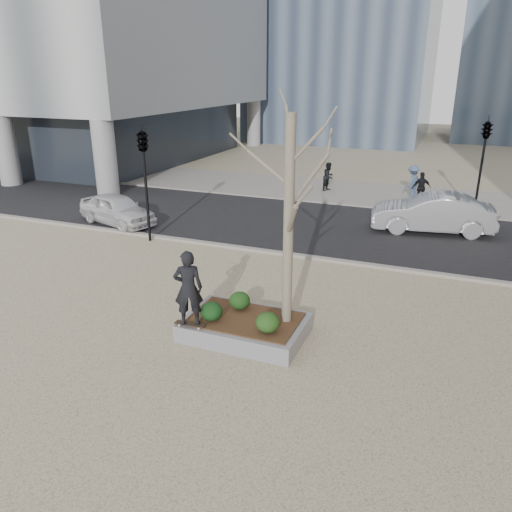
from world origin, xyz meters
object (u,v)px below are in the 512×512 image
at_px(skateboard, 190,325).
at_px(police_car, 117,209).
at_px(planter, 245,327).
at_px(skateboarder, 188,288).

xyz_separation_m(skateboard, police_car, (-7.95, 7.83, 0.20)).
height_order(planter, skateboard, skateboard).
height_order(skateboard, skateboarder, skateboarder).
relative_size(planter, skateboard, 3.85).
bearing_deg(skateboarder, skateboard, -26.40).
height_order(planter, police_car, police_car).
xyz_separation_m(skateboard, skateboarder, (0.00, 0.00, 0.98)).
bearing_deg(skateboarder, planter, -169.30).
distance_m(planter, skateboard, 1.40).
distance_m(skateboard, skateboarder, 0.98).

